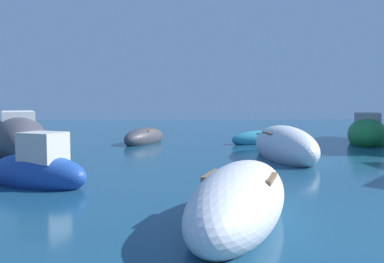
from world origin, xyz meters
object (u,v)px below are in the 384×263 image
moored_boat_2 (285,146)px  moored_boat_7 (367,133)px  moored_boat_1 (38,170)px  moored_boat_9 (260,139)px  moored_boat_3 (240,201)px  moored_boat_4 (144,138)px  moored_boat_5 (19,138)px

moored_boat_2 → moored_boat_7: size_ratio=1.10×
moored_boat_1 → moored_boat_9: moored_boat_1 is taller
moored_boat_9 → moored_boat_3: bearing=58.0°
moored_boat_1 → moored_boat_9: (7.74, 9.52, -0.15)m
moored_boat_7 → moored_boat_2: bearing=-23.0°
moored_boat_1 → moored_boat_2: size_ratio=0.62×
moored_boat_3 → moored_boat_9: 13.20m
moored_boat_4 → moored_boat_5: (-5.02, -3.10, 0.30)m
moored_boat_1 → moored_boat_4: bearing=-75.8°
moored_boat_9 → moored_boat_5: bearing=-4.8°
moored_boat_1 → moored_boat_2: moored_boat_1 is taller
moored_boat_5 → moored_boat_9: bearing=82.1°
moored_boat_1 → moored_boat_3: bearing=170.1°
moored_boat_9 → moored_boat_1: bearing=32.4°
moored_boat_4 → moored_boat_9: size_ratio=1.11×
moored_boat_4 → moored_boat_7: (11.18, -0.52, 0.24)m
moored_boat_2 → moored_boat_5: 10.92m
moored_boat_5 → moored_boat_9: 11.10m
moored_boat_3 → moored_boat_4: 13.57m
moored_boat_3 → moored_boat_4: (-2.67, 13.30, -0.09)m
moored_boat_3 → moored_boat_5: size_ratio=0.72×
moored_boat_5 → moored_boat_7: moored_boat_5 is taller
moored_boat_9 → moored_boat_7: bearing=161.1°
moored_boat_9 → moored_boat_4: bearing=-23.2°
moored_boat_5 → moored_boat_4: bearing=100.1°
moored_boat_2 → moored_boat_3: bearing=156.2°
moored_boat_1 → moored_boat_9: bearing=-103.6°
moored_boat_1 → moored_boat_2: bearing=-123.6°
moored_boat_1 → moored_boat_4: size_ratio=0.90×
moored_boat_5 → moored_boat_9: (10.78, 2.63, -0.35)m
moored_boat_3 → moored_boat_5: 12.78m
moored_boat_3 → moored_boat_7: size_ratio=1.01×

